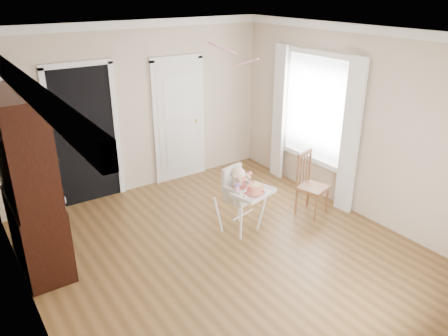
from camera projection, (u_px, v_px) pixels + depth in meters
floor at (227, 254)px, 5.57m from camera, size 5.00×5.00×0.00m
ceiling at (228, 35)px, 4.52m from camera, size 5.00×5.00×0.00m
wall_back at (139, 109)px, 6.95m from camera, size 4.50×0.00×4.50m
wall_left at (20, 208)px, 3.89m from camera, size 0.00×5.00×5.00m
wall_right at (358, 124)px, 6.21m from camera, size 0.00×5.00×5.00m
crown_molding at (228, 41)px, 4.54m from camera, size 4.50×5.00×0.12m
doorway at (85, 133)px, 6.57m from camera, size 1.06×0.05×2.22m
closet_door at (179, 122)px, 7.42m from camera, size 0.96×0.09×2.13m
window_right at (314, 116)px, 6.81m from camera, size 0.13×1.84×2.30m
high_chair at (241, 193)px, 5.89m from camera, size 0.67×0.78×0.95m
baby at (240, 183)px, 5.85m from camera, size 0.30×0.22×0.41m
cake at (256, 189)px, 5.67m from camera, size 0.27×0.27×0.13m
sippy_cup at (237, 188)px, 5.68m from camera, size 0.07×0.07×0.17m
china_cabinet at (29, 184)px, 4.98m from camera, size 0.57×1.28×2.15m
dining_chair at (311, 186)px, 6.44m from camera, size 0.47×0.47×0.95m
streamer at (222, 48)px, 6.08m from camera, size 0.21×0.46×0.15m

